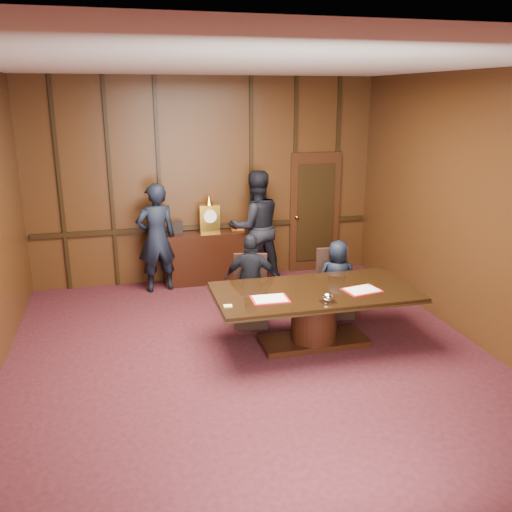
{
  "coord_description": "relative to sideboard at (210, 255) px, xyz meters",
  "views": [
    {
      "loc": [
        -1.46,
        -5.77,
        3.19
      ],
      "look_at": [
        0.3,
        1.17,
        1.05
      ],
      "focal_mm": 38.0,
      "sensor_mm": 36.0,
      "label": 1
    }
  ],
  "objects": [
    {
      "name": "inkstand",
      "position": [
        0.9,
        -3.28,
        0.33
      ],
      "size": [
        0.2,
        0.14,
        0.12
      ],
      "color": "white",
      "rests_on": "conference_table"
    },
    {
      "name": "chair_right",
      "position": [
        1.55,
        -1.95,
        -0.19
      ],
      "size": [
        0.5,
        0.5,
        0.99
      ],
      "rotation": [
        0.0,
        0.0,
        -0.05
      ],
      "color": "black",
      "rests_on": "ground"
    },
    {
      "name": "folder_left",
      "position": [
        0.24,
        -3.02,
        0.28
      ],
      "size": [
        0.47,
        0.35,
        0.02
      ],
      "rotation": [
        0.0,
        0.0,
        -0.03
      ],
      "color": "#9C0E11",
      "rests_on": "conference_table"
    },
    {
      "name": "signatory_left",
      "position": [
        0.25,
        -2.03,
        0.19
      ],
      "size": [
        0.85,
        0.54,
        1.34
      ],
      "primitive_type": "imported",
      "rotation": [
        0.0,
        0.0,
        2.85
      ],
      "color": "black",
      "rests_on": "ground"
    },
    {
      "name": "notepad",
      "position": [
        -0.31,
        -3.11,
        0.28
      ],
      "size": [
        0.11,
        0.08,
        0.01
      ],
      "primitive_type": "cube",
      "rotation": [
        0.0,
        0.0,
        -0.09
      ],
      "color": "#F0ED75",
      "rests_on": "conference_table"
    },
    {
      "name": "room",
      "position": [
        0.07,
        -3.12,
        1.24
      ],
      "size": [
        7.0,
        7.04,
        3.5
      ],
      "color": "black",
      "rests_on": "ground"
    },
    {
      "name": "conference_table",
      "position": [
        0.9,
        -2.83,
        0.02
      ],
      "size": [
        2.62,
        1.32,
        0.76
      ],
      "color": "black",
      "rests_on": "ground"
    },
    {
      "name": "signatory_right",
      "position": [
        1.55,
        -2.03,
        0.1
      ],
      "size": [
        0.66,
        0.54,
        1.17
      ],
      "primitive_type": "imported",
      "rotation": [
        0.0,
        0.0,
        2.79
      ],
      "color": "black",
      "rests_on": "ground"
    },
    {
      "name": "witness_left",
      "position": [
        -0.93,
        -0.23,
        0.43
      ],
      "size": [
        0.74,
        0.56,
        1.83
      ],
      "primitive_type": "imported",
      "rotation": [
        0.0,
        0.0,
        3.34
      ],
      "color": "black",
      "rests_on": "ground"
    },
    {
      "name": "sideboard",
      "position": [
        0.0,
        0.0,
        0.0
      ],
      "size": [
        1.6,
        0.45,
        1.54
      ],
      "color": "black",
      "rests_on": "ground"
    },
    {
      "name": "folder_right",
      "position": [
        1.48,
        -3.01,
        0.28
      ],
      "size": [
        0.51,
        0.41,
        0.02
      ],
      "rotation": [
        0.0,
        0.0,
        0.18
      ],
      "color": "#9C0E11",
      "rests_on": "conference_table"
    },
    {
      "name": "chair_left",
      "position": [
        0.26,
        -1.96,
        -0.19
      ],
      "size": [
        0.58,
        0.58,
        0.99
      ],
      "rotation": [
        0.0,
        0.0,
        -0.23
      ],
      "color": "black",
      "rests_on": "ground"
    },
    {
      "name": "witness_right",
      "position": [
        0.78,
        -0.16,
        0.5
      ],
      "size": [
        1.02,
        0.83,
        1.96
      ],
      "primitive_type": "imported",
      "rotation": [
        0.0,
        0.0,
        3.23
      ],
      "color": "black",
      "rests_on": "ground"
    }
  ]
}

